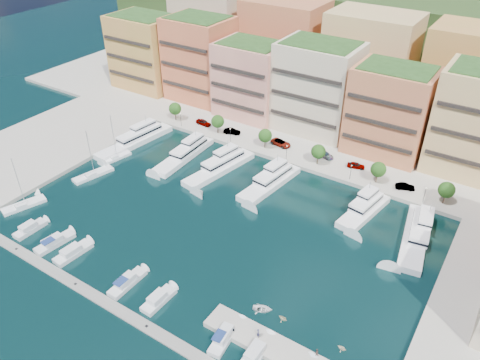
{
  "coord_description": "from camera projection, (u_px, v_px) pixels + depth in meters",
  "views": [
    {
      "loc": [
        48.29,
        -65.6,
        65.36
      ],
      "look_at": [
        -0.7,
        9.61,
        6.0
      ],
      "focal_mm": 35.0,
      "sensor_mm": 36.0,
      "label": 1
    }
  ],
  "objects": [
    {
      "name": "cruiser_2",
      "position": [
        73.0,
        253.0,
        95.07
      ],
      "size": [
        3.4,
        8.26,
        2.55
      ],
      "color": "silver",
      "rests_on": "ground"
    },
    {
      "name": "yacht_1",
      "position": [
        186.0,
        153.0,
        127.5
      ],
      "size": [
        5.49,
        22.3,
        7.3
      ],
      "color": "white",
      "rests_on": "ground"
    },
    {
      "name": "backblock_2",
      "position": [
        369.0,
        62.0,
        144.5
      ],
      "size": [
        26.0,
        18.0,
        30.0
      ],
      "primitive_type": "cube",
      "color": "#D0B96E",
      "rests_on": "north_quay"
    },
    {
      "name": "car_3",
      "position": [
        324.0,
        154.0,
        125.76
      ],
      "size": [
        5.78,
        3.46,
        1.57
      ],
      "primitive_type": "imported",
      "rotation": [
        0.0,
        0.0,
        1.32
      ],
      "color": "gray",
      "rests_on": "north_quay"
    },
    {
      "name": "car_5",
      "position": [
        405.0,
        187.0,
        112.89
      ],
      "size": [
        4.81,
        3.13,
        1.5
      ],
      "primitive_type": "imported",
      "rotation": [
        0.0,
        0.0,
        1.94
      ],
      "color": "gray",
      "rests_on": "north_quay"
    },
    {
      "name": "apartment_3",
      "position": [
        317.0,
        87.0,
        133.51
      ],
      "size": [
        22.0,
        16.5,
        25.8
      ],
      "color": "beige",
      "rests_on": "north_quay"
    },
    {
      "name": "cruiser_0",
      "position": [
        30.0,
        229.0,
        101.38
      ],
      "size": [
        2.61,
        7.18,
        2.55
      ],
      "color": "silver",
      "rests_on": "ground"
    },
    {
      "name": "yacht_3",
      "position": [
        271.0,
        180.0,
        116.13
      ],
      "size": [
        7.3,
        20.62,
        7.3
      ],
      "color": "white",
      "rests_on": "ground"
    },
    {
      "name": "yacht_0",
      "position": [
        137.0,
        139.0,
        134.09
      ],
      "size": [
        7.33,
        25.6,
        7.3
      ],
      "color": "white",
      "rests_on": "ground"
    },
    {
      "name": "south_pontoon",
      "position": [
        110.0,
        305.0,
        84.28
      ],
      "size": [
        72.0,
        2.2,
        0.35
      ],
      "primitive_type": "cube",
      "color": "gray",
      "rests_on": "ground"
    },
    {
      "name": "backblock_1",
      "position": [
        284.0,
        46.0,
        158.16
      ],
      "size": [
        26.0,
        18.0,
        30.0
      ],
      "primitive_type": "cube",
      "color": "#BB7546",
      "rests_on": "north_quay"
    },
    {
      "name": "lamppost_4",
      "position": [
        425.0,
        193.0,
        107.19
      ],
      "size": [
        0.3,
        0.3,
        4.2
      ],
      "color": "black",
      "rests_on": "north_quay"
    },
    {
      "name": "lamppost_0",
      "position": [
        181.0,
        117.0,
        139.97
      ],
      "size": [
        0.3,
        0.3,
        4.2
      ],
      "color": "black",
      "rests_on": "north_quay"
    },
    {
      "name": "cruiser_5",
      "position": [
        158.0,
        300.0,
        84.61
      ],
      "size": [
        2.8,
        7.21,
        2.55
      ],
      "color": "silver",
      "rests_on": "ground"
    },
    {
      "name": "yacht_5",
      "position": [
        365.0,
        208.0,
        106.48
      ],
      "size": [
        7.28,
        17.2,
        7.3
      ],
      "color": "white",
      "rests_on": "ground"
    },
    {
      "name": "hillside",
      "position": [
        383.0,
        74.0,
        180.76
      ],
      "size": [
        240.0,
        40.0,
        58.0
      ],
      "primitive_type": "cube",
      "color": "#223616",
      "rests_on": "ground"
    },
    {
      "name": "lamppost_1",
      "position": [
        230.0,
        133.0,
        131.77
      ],
      "size": [
        0.3,
        0.3,
        4.2
      ],
      "color": "black",
      "rests_on": "north_quay"
    },
    {
      "name": "tree_0",
      "position": [
        175.0,
        109.0,
        142.89
      ],
      "size": [
        3.8,
        3.8,
        5.65
      ],
      "color": "#473323",
      "rests_on": "north_quay"
    },
    {
      "name": "west_quay",
      "position": [
        15.0,
        160.0,
        126.52
      ],
      "size": [
        34.0,
        76.0,
        2.0
      ],
      "primitive_type": "cube",
      "color": "#9E998E",
      "rests_on": "ground"
    },
    {
      "name": "tree_1",
      "position": [
        218.0,
        121.0,
        135.61
      ],
      "size": [
        3.8,
        3.8,
        5.65
      ],
      "color": "#473323",
      "rests_on": "north_quay"
    },
    {
      "name": "car_4",
      "position": [
        356.0,
        165.0,
        121.05
      ],
      "size": [
        4.79,
        2.95,
        1.52
      ],
      "primitive_type": "imported",
      "rotation": [
        0.0,
        0.0,
        1.85
      ],
      "color": "gray",
      "rests_on": "north_quay"
    },
    {
      "name": "apartment_1",
      "position": [
        200.0,
        59.0,
        152.36
      ],
      "size": [
        20.0,
        16.5,
        26.8
      ],
      "color": "#D37346",
      "rests_on": "north_quay"
    },
    {
      "name": "backblock_0",
      "position": [
        212.0,
        32.0,
        171.82
      ],
      "size": [
        26.0,
        18.0,
        30.0
      ],
      "primitive_type": "cube",
      "color": "beige",
      "rests_on": "north_quay"
    },
    {
      "name": "tree_4",
      "position": [
        378.0,
        170.0,
        113.75
      ],
      "size": [
        3.8,
        3.8,
        5.65
      ],
      "color": "#473323",
      "rests_on": "north_quay"
    },
    {
      "name": "tree_5",
      "position": [
        447.0,
        190.0,
        106.47
      ],
      "size": [
        3.8,
        3.8,
        5.65
      ],
      "color": "#473323",
      "rests_on": "north_quay"
    },
    {
      "name": "tree_3",
      "position": [
        318.0,
        152.0,
        121.04
      ],
      "size": [
        3.8,
        3.8,
        5.65
      ],
      "color": "#473323",
      "rests_on": "north_quay"
    },
    {
      "name": "cruiser_1",
      "position": [
        54.0,
        243.0,
        97.63
      ],
      "size": [
        3.55,
        8.71,
        2.66
      ],
      "color": "silver",
      "rests_on": "ground"
    },
    {
      "name": "lamppost_3",
      "position": [
        351.0,
        170.0,
        115.38
      ],
      "size": [
        0.3,
        0.3,
        4.2
      ],
      "color": "black",
      "rests_on": "north_quay"
    },
    {
      "name": "backblock_3",
      "position": [
        472.0,
        82.0,
        130.84
      ],
      "size": [
        26.0,
        18.0,
        30.0
      ],
      "primitive_type": "cube",
      "color": "#D0864C",
      "rests_on": "north_quay"
    },
    {
      "name": "yacht_6",
      "position": [
        416.0,
        233.0,
        99.15
      ],
      "size": [
        8.25,
        22.49,
        7.3
      ],
      "color": "white",
      "rests_on": "ground"
    },
    {
      "name": "cruiser_7",
      "position": [
        225.0,
        337.0,
        77.92
      ],
      "size": [
        3.31,
        8.5,
        2.66
      ],
      "color": "silver",
      "rests_on": "ground"
    },
    {
      "name": "person_1",
      "position": [
        316.0,
        353.0,
        73.87
      ],
      "size": [
        0.99,
        0.96,
        1.61
      ],
      "primitive_type": "imported",
      "rotation": [
        0.0,
        0.0,
        3.79
      ],
      "color": "#432D28",
      "rests_on": "finger_pier"
    },
    {
      "name": "cruiser_8",
      "position": [
        256.0,
        354.0,
        75.19
      ],
      "size": [
        2.72,
        7.95,
        2.55
      ],
      "color": "silver",
      "rests_on": "ground"
    },
    {
      "name": "lamppost_2",
      "position": [
        287.0,
        150.0,
        123.58
      ],
      "size": [
        0.3,
        0.3,
        4.2
      ],
      "color": "black",
      "rests_on": "north_quay"
    },
    {
      "name": "car_0",
      "position": [
        203.0,
        122.0,
        141.59
      ],
      "size": [
        5.04,
        2.27,
        1.68
      ],
      "primitive_type": "imported",
      "rotation": [
        0.0,
        0.0,
        1.51
      ],
      "color": "gray",
      "rests_on": "north_quay"
    },
    {
      "name": "tender_0",
      "position": [
        263.0,
        309.0,
        83.12
      ],
      "size": [
        4.21,
        3.67,
        0.73
      ],
      "primitive_type": "imported",
      "rotation": [
        0.0,
        0.0,
        1.96
      ],
      "color": "white",
      "rests_on": "ground"
    },
    {
      "name": "sailboat_2",
      "position": [
        116.0,
        158.0,
        127.16
      ],
      "size": [
        4.33,
        8.62,
        13.2
      ],
      "color": "white",
      "rests_on": "ground"
    },
    {
      "name": "sailboat_0",
      "position": [
        24.0,
        206.0,
        108.91
      ],
      "size": [
        5.73,
        10.13,
        13.2
      ],
      "color": "white",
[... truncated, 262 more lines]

